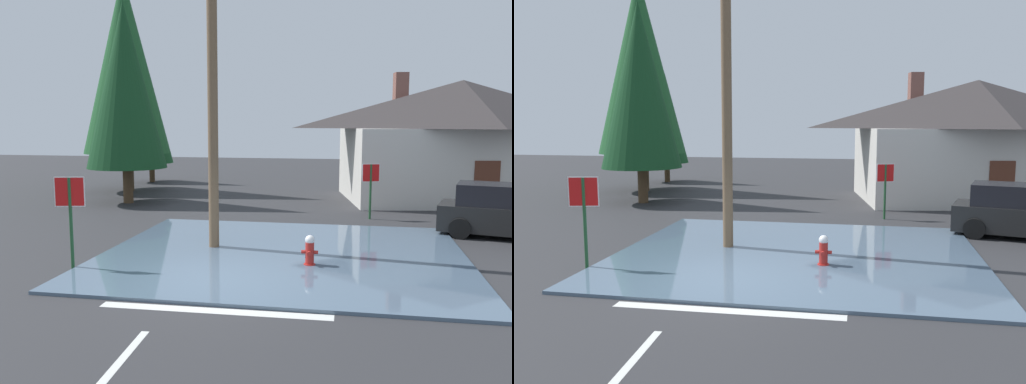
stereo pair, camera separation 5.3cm
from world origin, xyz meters
The scene contains 12 objects.
ground_plane centered at (0.00, 0.00, -0.05)m, with size 80.00×80.00×0.10m, color #2D2D30.
flood_puddle centered at (1.24, 2.69, 0.04)m, with size 9.43×8.33×0.08m, color #4C6075.
lane_stop_bar centered at (0.52, -1.69, 0.00)m, with size 4.47×0.30×0.01m, color silver.
stop_sign_near centered at (-3.55, 0.42, 1.60)m, with size 0.70×0.17×2.24m.
fire_hydrant centered at (2.03, 1.63, 0.40)m, with size 0.40×0.35×0.81m.
utility_pole centered at (-0.75, 3.04, 4.39)m, with size 1.60×0.28×8.44m.
stop_sign_far centered at (3.64, 8.56, 1.42)m, with size 0.62×0.24×2.02m.
house centered at (7.69, 14.20, 2.78)m, with size 11.66×8.21×5.78m.
parked_car centered at (7.77, 6.16, 0.78)m, with size 4.60×2.82×1.63m.
pine_tree_tall_left centered at (-8.34, 14.50, 6.36)m, with size 4.33×4.33×10.82m.
pine_tree_mid_left centered at (-8.67, 18.56, 3.70)m, with size 2.52×2.52×6.29m.
pine_tree_short_left centered at (-6.66, 10.65, 5.05)m, with size 3.43×3.43×8.58m.
Camera 1 is at (3.05, -11.00, 3.53)m, focal length 37.35 mm.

